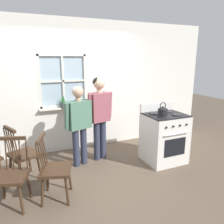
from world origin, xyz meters
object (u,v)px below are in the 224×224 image
(person_teen_center, at_px, (99,110))
(potted_plant, at_px, (63,103))
(stove, at_px, (164,137))
(person_elderly_left, at_px, (79,119))
(kettle, at_px, (163,111))
(chair_by_window, at_px, (22,155))
(chair_near_wall, at_px, (11,176))
(chair_near_stove, at_px, (54,170))

(person_teen_center, bearing_deg, potted_plant, 119.49)
(stove, bearing_deg, person_elderly_left, 162.73)
(stove, distance_m, kettle, 0.59)
(chair_by_window, height_order, kettle, kettle)
(chair_by_window, distance_m, person_elderly_left, 1.08)
(chair_near_wall, relative_size, person_elderly_left, 0.63)
(chair_near_wall, bearing_deg, person_elderly_left, 53.95)
(chair_near_stove, bearing_deg, kettle, -64.22)
(person_elderly_left, height_order, stove, person_elderly_left)
(chair_near_wall, height_order, person_teen_center, person_teen_center)
(stove, bearing_deg, chair_near_stove, -169.90)
(chair_near_stove, xyz_separation_m, person_teen_center, (1.01, 0.93, 0.54))
(chair_near_wall, xyz_separation_m, person_elderly_left, (1.14, 0.78, 0.44))
(person_elderly_left, xyz_separation_m, kettle, (1.35, -0.60, 0.14))
(person_elderly_left, bearing_deg, stove, -34.31)
(chair_near_wall, distance_m, person_teen_center, 1.86)
(person_elderly_left, bearing_deg, chair_near_stove, -142.01)
(chair_by_window, xyz_separation_m, potted_plant, (0.85, 0.88, 0.60))
(chair_by_window, relative_size, chair_near_stove, 1.00)
(chair_near_wall, xyz_separation_m, stove, (2.64, 0.31, 0.04))
(person_teen_center, relative_size, potted_plant, 5.65)
(chair_by_window, relative_size, chair_near_wall, 1.00)
(chair_near_stove, relative_size, potted_plant, 3.27)
(person_elderly_left, distance_m, kettle, 1.48)
(stove, bearing_deg, chair_near_wall, -173.26)
(person_teen_center, bearing_deg, kettle, -48.01)
(person_elderly_left, relative_size, kettle, 5.90)
(stove, relative_size, kettle, 4.39)
(potted_plant, bearing_deg, kettle, -42.00)
(stove, distance_m, potted_plant, 2.10)
(chair_by_window, relative_size, stove, 0.85)
(potted_plant, bearing_deg, person_teen_center, -49.23)
(chair_by_window, relative_size, kettle, 3.74)
(chair_by_window, height_order, person_teen_center, person_teen_center)
(chair_near_stove, xyz_separation_m, stove, (2.10, 0.37, 0.04))
(chair_near_wall, relative_size, stove, 0.85)
(chair_by_window, distance_m, stove, 2.50)
(chair_by_window, relative_size, person_teen_center, 0.58)
(chair_near_wall, bearing_deg, kettle, 23.61)
(chair_by_window, xyz_separation_m, kettle, (2.32, -0.44, 0.59))
(chair_near_wall, height_order, potted_plant, potted_plant)
(chair_near_wall, height_order, stove, stove)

